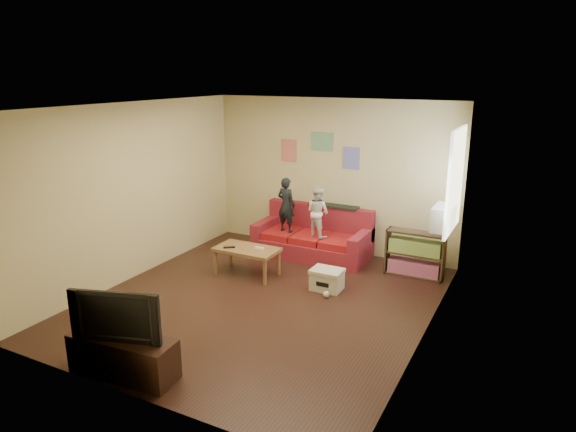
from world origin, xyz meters
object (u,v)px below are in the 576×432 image
at_px(child_a, 286,205).
at_px(bookshelf, 415,256).
at_px(file_box, 327,279).
at_px(television, 119,313).
at_px(coffee_table, 247,252).
at_px(sofa, 313,239).
at_px(child_b, 318,212).
at_px(tv_stand, 124,356).

relative_size(child_a, bookshelf, 1.06).
height_order(file_box, television, television).
bearing_deg(television, child_a, 75.00).
height_order(coffee_table, television, television).
bearing_deg(child_a, sofa, -150.52).
relative_size(child_a, child_b, 1.12).
relative_size(file_box, tv_stand, 0.39).
distance_m(sofa, child_b, 0.60).
xyz_separation_m(sofa, child_a, (-0.45, -0.17, 0.60)).
xyz_separation_m(bookshelf, television, (-2.06, -4.17, 0.40)).
xyz_separation_m(child_a, television, (0.20, -4.15, -0.17)).
bearing_deg(sofa, television, -93.28).
height_order(sofa, file_box, sofa).
relative_size(sofa, child_a, 2.06).
distance_m(child_b, file_box, 1.46).
bearing_deg(bookshelf, sofa, 175.49).
bearing_deg(child_b, television, 104.75).
xyz_separation_m(sofa, tv_stand, (-0.25, -4.32, -0.07)).
distance_m(sofa, child_a, 0.77).
xyz_separation_m(child_b, bookshelf, (1.67, 0.02, -0.52)).
bearing_deg(child_b, tv_stand, 104.75).
height_order(child_b, tv_stand, child_b).
height_order(child_a, coffee_table, child_a).
distance_m(bookshelf, television, 4.67).
xyz_separation_m(sofa, bookshelf, (1.82, -0.14, 0.03)).
bearing_deg(sofa, bookshelf, -4.51).
bearing_deg(child_a, child_b, -170.89).
xyz_separation_m(tv_stand, television, (0.00, 0.00, 0.50)).
xyz_separation_m(child_a, child_b, (0.60, 0.00, -0.05)).
bearing_deg(sofa, child_b, -48.61).
bearing_deg(bookshelf, coffee_table, -153.53).
height_order(child_a, child_b, child_a).
height_order(coffee_table, tv_stand, coffee_table).
xyz_separation_m(child_b, coffee_table, (-0.70, -1.16, -0.46)).
bearing_deg(tv_stand, child_a, 87.84).
bearing_deg(child_a, bookshelf, -170.26).
distance_m(child_a, coffee_table, 1.27).
bearing_deg(child_a, television, 101.93).
bearing_deg(television, file_box, 53.13).
bearing_deg(tv_stand, coffee_table, 90.85).
bearing_deg(coffee_table, file_box, 1.89).
height_order(sofa, coffee_table, sofa).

